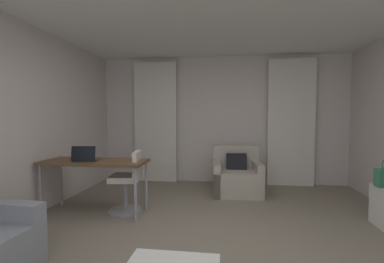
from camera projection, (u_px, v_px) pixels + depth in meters
The scene contains 8 objects.
ground_plane at pixel (213, 254), 2.68m from camera, with size 12.00×12.00×0.00m, color gray.
wall_window at pixel (221, 120), 5.61m from camera, with size 5.12×0.06×2.60m.
curtain_left_panel at pixel (155, 122), 5.66m from camera, with size 0.90×0.06×2.50m.
curtain_right_panel at pixel (291, 123), 5.30m from camera, with size 0.90×0.06×2.50m.
armchair at pixel (237, 177), 4.80m from camera, with size 0.88×0.81×0.83m.
desk at pixel (95, 165), 3.81m from camera, with size 1.45×0.57×0.75m.
desk_chair at pixel (128, 185), 3.82m from camera, with size 0.48×0.48×0.88m.
laptop at pixel (85, 158), 3.74m from camera, with size 0.36×0.30×0.22m.
Camera 1 is at (0.14, -2.61, 1.36)m, focal length 25.18 mm.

